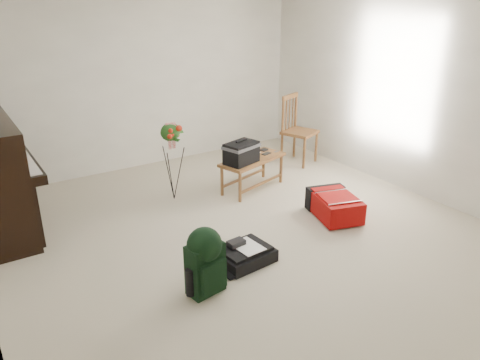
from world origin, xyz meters
TOP-DOWN VIEW (x-y plane):
  - floor at (0.00, 0.00)m, footprint 5.00×5.50m
  - wall_back at (0.00, 2.75)m, footprint 5.00×0.04m
  - wall_right at (2.50, 0.00)m, footprint 0.04×5.50m
  - bench at (0.63, 1.07)m, footprint 1.03×0.63m
  - dining_chair at (1.98, 1.58)m, footprint 0.58×0.58m
  - red_suitcase at (1.11, -0.11)m, footprint 0.61×0.77m
  - black_duffel at (-0.31, -0.39)m, footprint 0.56×0.46m
  - green_backpack at (-0.87, -0.62)m, footprint 0.34×0.31m
  - flower_stand at (-0.23, 1.35)m, footprint 0.39×0.39m

SIDE VIEW (x-z plane):
  - floor at x=0.00m, z-range -0.01..0.01m
  - black_duffel at x=-0.31m, z-range -0.03..0.19m
  - red_suitcase at x=1.11m, z-range 0.01..0.29m
  - green_backpack at x=-0.87m, z-range 0.03..0.66m
  - flower_stand at x=-0.23m, z-range -0.01..1.01m
  - dining_chair at x=1.98m, z-range -0.01..1.02m
  - bench at x=0.63m, z-range 0.15..0.89m
  - wall_back at x=0.00m, z-range 0.00..2.50m
  - wall_right at x=2.50m, z-range 0.00..2.50m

